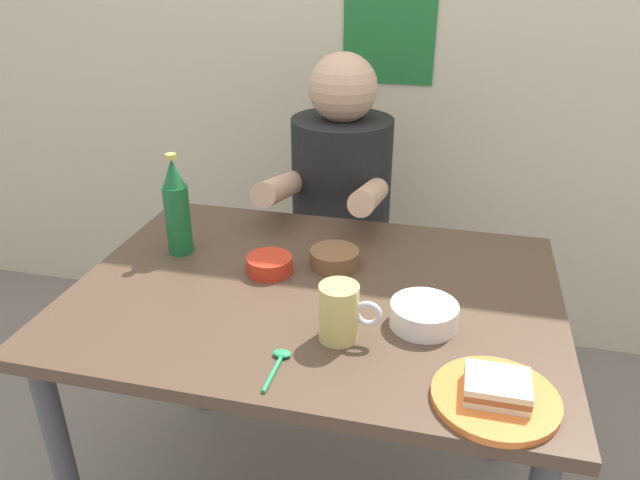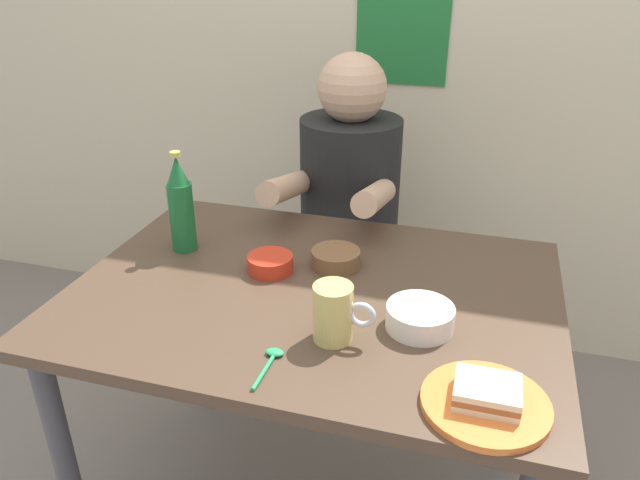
% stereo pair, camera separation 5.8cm
% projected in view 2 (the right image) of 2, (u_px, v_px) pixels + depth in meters
% --- Properties ---
extents(dining_table, '(1.10, 0.80, 0.74)m').
position_uv_depth(dining_table, '(314.00, 322.00, 1.41)').
color(dining_table, '#4C3828').
rests_on(dining_table, ground).
extents(stool, '(0.34, 0.34, 0.45)m').
position_uv_depth(stool, '(347.00, 293.00, 2.11)').
color(stool, '#4C4C51').
rests_on(stool, ground).
extents(person_seated, '(0.33, 0.56, 0.72)m').
position_uv_depth(person_seated, '(349.00, 183.00, 1.91)').
color(person_seated, black).
rests_on(person_seated, stool).
extents(plate_orange, '(0.22, 0.22, 0.01)m').
position_uv_depth(plate_orange, '(485.00, 404.00, 1.02)').
color(plate_orange, orange).
rests_on(plate_orange, dining_table).
extents(sandwich, '(0.11, 0.09, 0.04)m').
position_uv_depth(sandwich, '(487.00, 392.00, 1.00)').
color(sandwich, beige).
rests_on(sandwich, plate_orange).
extents(beer_mug, '(0.13, 0.08, 0.12)m').
position_uv_depth(beer_mug, '(334.00, 313.00, 1.17)').
color(beer_mug, '#D1BC66').
rests_on(beer_mug, dining_table).
extents(beer_bottle, '(0.06, 0.06, 0.26)m').
position_uv_depth(beer_bottle, '(181.00, 207.00, 1.50)').
color(beer_bottle, '#19602D').
rests_on(beer_bottle, dining_table).
extents(sauce_bowl_chili, '(0.11, 0.11, 0.04)m').
position_uv_depth(sauce_bowl_chili, '(270.00, 263.00, 1.44)').
color(sauce_bowl_chili, red).
rests_on(sauce_bowl_chili, dining_table).
extents(condiment_bowl_brown, '(0.12, 0.12, 0.04)m').
position_uv_depth(condiment_bowl_brown, '(336.00, 258.00, 1.46)').
color(condiment_bowl_brown, brown).
rests_on(condiment_bowl_brown, dining_table).
extents(rice_bowl_white, '(0.14, 0.14, 0.05)m').
position_uv_depth(rice_bowl_white, '(420.00, 316.00, 1.22)').
color(rice_bowl_white, silver).
rests_on(rice_bowl_white, dining_table).
extents(spoon, '(0.04, 0.12, 0.01)m').
position_uv_depth(spoon, '(271.00, 360.00, 1.13)').
color(spoon, '#26A559').
rests_on(spoon, dining_table).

